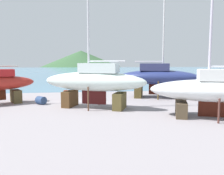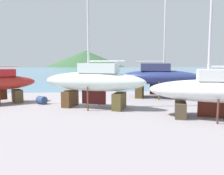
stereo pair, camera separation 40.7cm
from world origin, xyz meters
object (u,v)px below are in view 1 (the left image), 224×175
Objects in this scene: barrel_rust_near at (223,98)px; barrel_tipped_right at (41,100)px; sailboat_far_slipway at (158,77)px; sailboat_mid_port at (94,81)px; sailboat_small_center at (216,90)px; worker at (194,86)px; barrel_rust_mid at (67,95)px; barrel_tipped_center at (220,93)px.

barrel_rust_near is 1.00× the size of barrel_tipped_right.
sailboat_far_slipway is at bearing 151.87° from barrel_rust_near.
sailboat_mid_port is 1.14× the size of sailboat_small_center.
worker is (11.55, 6.42, -1.22)m from sailboat_mid_port.
worker is at bearing 15.12° from barrel_tipped_right.
barrel_tipped_center is at bearing -0.54° from barrel_rust_mid.
sailboat_mid_port is 13.28m from worker.
sailboat_far_slipway is 7.79× the size of worker.
barrel_rust_near is at bearing -1.91° from barrel_tipped_right.
sailboat_mid_port is 14.60× the size of barrel_rust_mid.
barrel_rust_mid is at bearing 43.43° from barrel_tipped_right.
barrel_tipped_center is at bearing 14.94° from sailboat_far_slipway.
sailboat_mid_port is at bearing -172.55° from barrel_rust_near.
worker is at bearing 121.99° from barrel_tipped_center.
barrel_rust_near is at bearing -118.39° from worker.
barrel_tipped_right is at bearing 178.09° from barrel_rust_near.
barrel_tipped_center is at bearing 5.83° from barrel_tipped_right.
barrel_rust_mid is at bearing -35.79° from sailboat_mid_port.
barrel_rust_near is 14.52m from barrel_rust_mid.
barrel_rust_mid is (-9.05, -0.33, -1.58)m from sailboat_far_slipway.
barrel_tipped_center is (6.48, -0.47, -1.64)m from sailboat_far_slipway.
sailboat_far_slipway is 15.95× the size of barrel_tipped_center.
sailboat_small_center is 12.76× the size of barrel_rust_mid.
barrel_rust_near is 0.91× the size of barrel_tipped_center.
sailboat_far_slipway is 14.06× the size of barrel_rust_mid.
sailboat_far_slipway is 17.60× the size of barrel_tipped_right.
sailboat_mid_port is 13.80m from barrel_tipped_center.
worker is at bearing 94.16° from barrel_rust_near.
barrel_tipped_center is (1.23, 2.34, 0.15)m from barrel_rust_near.
sailboat_mid_port reaches higher than barrel_tipped_center.
barrel_rust_mid is (-9.96, 8.38, -1.34)m from sailboat_small_center.
barrel_rust_mid is 1.13× the size of barrel_tipped_center.
sailboat_mid_port is at bearing -25.30° from barrel_tipped_right.
sailboat_mid_port is 16.57× the size of barrel_tipped_center.
barrel_rust_near is (0.35, -4.87, -0.62)m from worker.
barrel_rust_near is 2.65m from barrel_tipped_center.
barrel_tipped_right is at bearing -136.57° from barrel_rust_mid.
barrel_rust_near is (11.91, 1.56, -1.84)m from sailboat_mid_port.
worker is 4.92m from barrel_rust_near.
barrel_rust_near is 0.80× the size of barrel_rust_mid.
sailboat_mid_port is 5.22m from barrel_tipped_right.
sailboat_far_slipway is at bearing 170.22° from worker.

